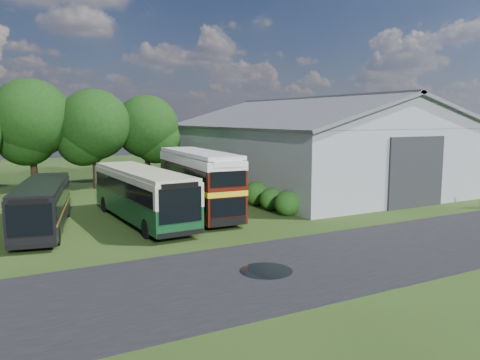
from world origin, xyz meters
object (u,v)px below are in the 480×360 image
storage_shed (312,141)px  bus_maroon_double (199,183)px  bus_green_single (142,194)px  bus_dark_single (43,205)px

storage_shed → bus_maroon_double: 16.31m
bus_green_single → bus_maroon_double: 3.83m
storage_shed → bus_green_single: 19.88m
bus_green_single → bus_dark_single: (-5.56, 0.34, -0.26)m
bus_green_single → bus_maroon_double: size_ratio=1.19×
bus_dark_single → storage_shed: bearing=28.4°
bus_green_single → bus_dark_single: bearing=173.7°
bus_green_single → bus_dark_single: 5.57m
bus_maroon_double → bus_dark_single: size_ratio=0.97×
storage_shed → bus_dark_single: bearing=-163.4°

